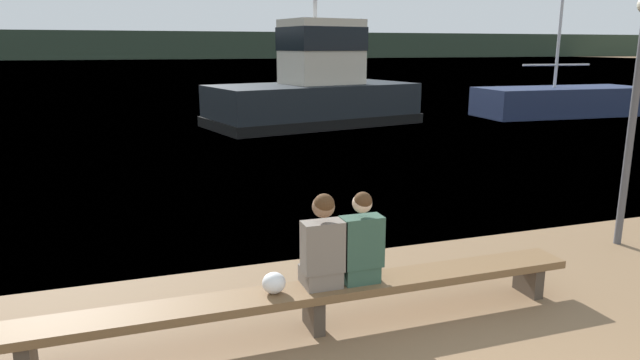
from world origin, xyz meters
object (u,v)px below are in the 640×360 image
shopping_bag (274,283)px  tugboat_red (315,92)px  deck_lamp_post (635,96)px  bench_main (313,296)px  moored_sailboat (560,101)px  person_left (323,246)px  person_right (361,244)px

shopping_bag → tugboat_red: tugboat_red is taller
shopping_bag → deck_lamp_post: 5.66m
bench_main → moored_sailboat: 20.76m
person_left → person_right: person_left is taller
person_right → deck_lamp_post: 4.73m
bench_main → shopping_bag: (-0.40, 0.01, 0.19)m
person_right → deck_lamp_post: deck_lamp_post is taller
person_right → deck_lamp_post: bearing=12.5°
person_left → moored_sailboat: bearing=42.6°
shopping_bag → moored_sailboat: bearing=41.7°
person_left → bench_main: bearing=-179.6°
moored_sailboat → person_right: bearing=136.5°
shopping_bag → deck_lamp_post: bearing=10.4°
shopping_bag → moored_sailboat: moored_sailboat is taller
person_left → moored_sailboat: (15.23, 14.00, -0.26)m
person_left → tugboat_red: 15.44m
person_right → moored_sailboat: 20.39m
person_left → tugboat_red: (4.83, 14.67, 0.30)m
person_left → tugboat_red: bearing=71.8°
tugboat_red → deck_lamp_post: size_ratio=2.34×
person_left → person_right: bearing=0.2°
person_left → moored_sailboat: moored_sailboat is taller
bench_main → tugboat_red: 15.49m
person_right → shopping_bag: size_ratio=4.15×
shopping_bag → tugboat_red: 15.60m
moored_sailboat → bench_main: bearing=135.6°
shopping_bag → bench_main: bearing=-2.0°
person_left → deck_lamp_post: size_ratio=0.28×
person_right → tugboat_red: (4.43, 14.66, 0.33)m
tugboat_red → person_right: bearing=150.8°
person_right → bench_main: bearing=-179.7°
bench_main → person_left: bearing=0.4°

